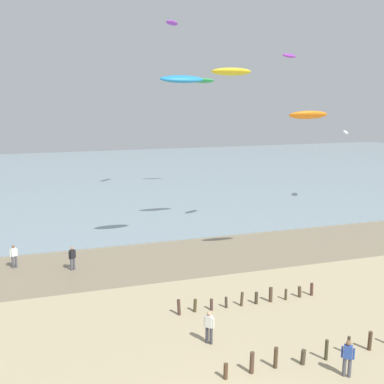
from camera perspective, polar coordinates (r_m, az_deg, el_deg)
name	(u,v)px	position (r m, az deg, el deg)	size (l,w,h in m)	color
wet_sand_strip	(138,262)	(35.01, -6.65, -8.56)	(120.00, 8.56, 0.01)	#84755B
sea	(88,177)	(72.85, -12.66, 1.80)	(160.00, 70.00, 0.10)	#7F939E
groyne_near	(347,346)	(24.25, 18.47, -17.50)	(12.82, 0.38, 1.03)	#4E3725
groyne_mid	(250,298)	(28.25, 7.16, -12.79)	(8.74, 0.31, 0.92)	#47322A
person_mid_beach	(14,256)	(35.76, -21.00, -7.29)	(0.54, 0.33, 1.71)	#4C4C56
person_left_flank	(348,357)	(22.43, 18.54, -18.66)	(0.46, 0.40, 1.71)	#4C4C56
person_right_flank	(72,258)	(34.09, -14.46, -7.79)	(0.51, 0.37, 1.71)	#4C4C56
person_trailing_behind	(209,326)	(23.84, 2.11, -16.13)	(0.43, 0.43, 1.71)	#383842
kite_aloft_0	(231,72)	(40.33, 4.85, 14.49)	(3.58, 1.15, 0.57)	yellow
kite_aloft_1	(289,56)	(39.36, 11.86, 16.04)	(1.92, 0.62, 0.31)	purple
kite_aloft_2	(172,23)	(55.31, -2.46, 20.01)	(2.66, 0.85, 0.43)	purple
kite_aloft_3	(182,79)	(33.84, -1.26, 13.67)	(3.23, 1.04, 0.52)	#2384D1
kite_aloft_4	(203,81)	(59.71, 1.32, 13.49)	(2.92, 0.94, 0.47)	green
kite_aloft_7	(308,115)	(32.66, 14.05, 9.15)	(2.83, 0.91, 0.45)	orange
kite_aloft_9	(345,132)	(54.72, 18.30, 6.97)	(2.07, 0.66, 0.33)	white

